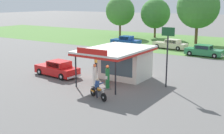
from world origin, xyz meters
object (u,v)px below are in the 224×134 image
at_px(gas_pump_offside, 107,78).
at_px(parked_car_back_row_centre_left, 171,44).
at_px(roadside_pole_sign, 168,47).
at_px(motorcycle_with_rider, 98,90).
at_px(bystander_admiring_sedan, 96,62).
at_px(featured_classic_sedan, 57,69).
at_px(parked_car_back_row_far_left, 204,51).
at_px(parked_car_back_row_right, 126,41).
at_px(gas_pump_nearside, 95,76).

bearing_deg(gas_pump_offside, parked_car_back_row_centre_left, 98.93).
bearing_deg(roadside_pole_sign, gas_pump_offside, -140.26).
xyz_separation_m(motorcycle_with_rider, bystander_admiring_sedan, (-5.27, 7.04, 0.29)).
bearing_deg(featured_classic_sedan, parked_car_back_row_far_left, 63.96).
distance_m(gas_pump_offside, parked_car_back_row_far_left, 19.55).
relative_size(gas_pump_offside, parked_car_back_row_right, 0.40).
xyz_separation_m(gas_pump_nearside, motorcycle_with_rider, (2.02, -2.37, -0.26)).
relative_size(gas_pump_offside, featured_classic_sedan, 0.41).
bearing_deg(parked_car_back_row_centre_left, parked_car_back_row_right, -177.68).
bearing_deg(featured_classic_sedan, motorcycle_with_rider, -25.04).
distance_m(motorcycle_with_rider, roadside_pole_sign, 6.93).
bearing_deg(parked_car_back_row_far_left, parked_car_back_row_right, 167.75).
bearing_deg(motorcycle_with_rider, roadside_pole_sign, 60.87).
xyz_separation_m(featured_classic_sedan, parked_car_back_row_centre_left, (2.98, 21.66, -0.02)).
relative_size(parked_car_back_row_far_left, bystander_admiring_sedan, 2.87).
xyz_separation_m(gas_pump_offside, bystander_admiring_sedan, (-4.54, 4.67, 0.01)).
relative_size(featured_classic_sedan, parked_car_back_row_far_left, 0.98).
distance_m(motorcycle_with_rider, featured_classic_sedan, 8.03).
height_order(parked_car_back_row_right, roadside_pole_sign, roadside_pole_sign).
xyz_separation_m(featured_classic_sedan, roadside_pole_sign, (10.36, 2.15, 2.73)).
height_order(gas_pump_nearside, gas_pump_offside, gas_pump_offside).
bearing_deg(parked_car_back_row_right, motorcycle_with_rider, -64.14).
relative_size(parked_car_back_row_far_left, parked_car_back_row_centre_left, 0.92).
height_order(parked_car_back_row_far_left, bystander_admiring_sedan, bystander_admiring_sedan).
height_order(parked_car_back_row_far_left, roadside_pole_sign, roadside_pole_sign).
relative_size(parked_car_back_row_centre_left, bystander_admiring_sedan, 3.14).
bearing_deg(parked_car_back_row_far_left, gas_pump_nearside, -100.85).
bearing_deg(parked_car_back_row_far_left, featured_classic_sedan, -116.04).
height_order(motorcycle_with_rider, parked_car_back_row_far_left, motorcycle_with_rider).
bearing_deg(gas_pump_nearside, gas_pump_offside, 0.00).
height_order(gas_pump_offside, motorcycle_with_rider, gas_pump_offside).
bearing_deg(bystander_admiring_sedan, roadside_pole_sign, -10.09).
bearing_deg(parked_car_back_row_far_left, motorcycle_with_rider, -94.48).
height_order(gas_pump_offside, roadside_pole_sign, roadside_pole_sign).
bearing_deg(bystander_admiring_sedan, gas_pump_offside, -45.79).
bearing_deg(bystander_admiring_sedan, parked_car_back_row_centre_left, 86.90).
bearing_deg(bystander_admiring_sedan, featured_classic_sedan, -118.80).
bearing_deg(featured_classic_sedan, bystander_admiring_sedan, 61.20).
relative_size(parked_car_back_row_right, bystander_admiring_sedan, 2.89).
xyz_separation_m(motorcycle_with_rider, parked_car_back_row_centre_left, (-4.29, 25.05, 0.02)).
height_order(featured_classic_sedan, parked_car_back_row_centre_left, featured_classic_sedan).
distance_m(parked_car_back_row_centre_left, roadside_pole_sign, 21.04).
xyz_separation_m(gas_pump_nearside, roadside_pole_sign, (5.11, 3.18, 2.51)).
relative_size(gas_pump_nearside, parked_car_back_row_far_left, 0.39).
bearing_deg(gas_pump_offside, roadside_pole_sign, 39.74).
relative_size(parked_car_back_row_far_left, roadside_pole_sign, 1.01).
relative_size(bystander_admiring_sedan, roadside_pole_sign, 0.35).
bearing_deg(bystander_admiring_sedan, motorcycle_with_rider, -53.17).
height_order(gas_pump_nearside, bystander_admiring_sedan, gas_pump_nearside).
height_order(parked_car_back_row_right, parked_car_back_row_centre_left, parked_car_back_row_right).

